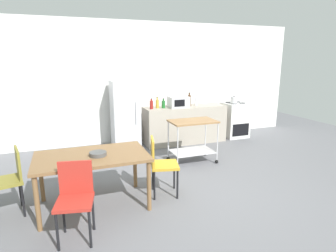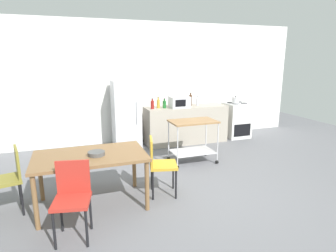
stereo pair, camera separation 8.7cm
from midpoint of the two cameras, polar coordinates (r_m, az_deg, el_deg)
ground_plane at (r=4.53m, az=5.57°, el=-13.20°), size 12.00×12.00×0.00m
back_wall at (r=7.09m, az=-5.63°, el=8.70°), size 8.40×0.12×2.90m
kitchen_counter at (r=6.97m, az=3.00°, el=0.35°), size 2.00×0.64×0.90m
dining_table at (r=4.03m, az=-15.67°, el=-6.74°), size 1.50×0.90×0.75m
chair_red at (r=3.47m, az=-18.90°, el=-13.14°), size 0.47×0.47×0.89m
chair_olive at (r=4.30m, az=-29.76°, el=-8.96°), size 0.48×0.48×0.89m
chair_mustard at (r=4.26m, az=-2.14°, el=-7.32°), size 0.48×0.48×0.89m
stove_oven at (r=7.67m, az=12.94°, el=1.24°), size 0.60×0.61×0.92m
refrigerator at (r=6.57m, az=-9.01°, el=2.29°), size 0.60×0.63×1.55m
kitchen_cart at (r=5.59m, az=4.54°, el=-1.68°), size 0.91×0.57×0.85m
bottle_olive_oil at (r=6.50m, az=-3.75°, el=4.33°), size 0.08×0.08×0.24m
bottle_hot_sauce at (r=6.62m, az=-2.56°, el=4.54°), size 0.07×0.07×0.26m
bottle_vinegar at (r=6.61m, az=-1.30°, el=4.42°), size 0.08×0.08×0.22m
microwave at (r=6.69m, az=1.74°, el=4.86°), size 0.46×0.35×0.26m
bottle_soda at (r=6.97m, az=3.95°, el=5.23°), size 0.08×0.08×0.32m
bottle_sesame_oil at (r=7.01m, az=5.31°, el=4.96°), size 0.06×0.06×0.24m
fruit_bowl at (r=3.95m, az=-14.55°, el=-5.46°), size 0.23×0.23×0.05m
kettle at (r=7.43m, az=12.81°, el=5.16°), size 0.24×0.17×0.19m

